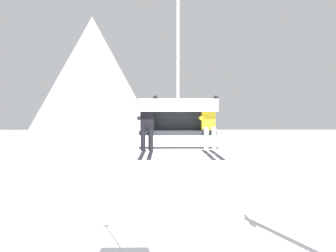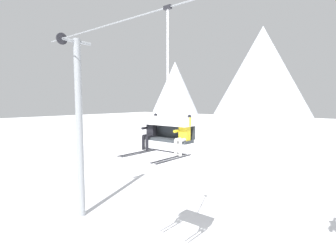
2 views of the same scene
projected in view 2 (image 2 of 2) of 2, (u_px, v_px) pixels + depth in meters
The scene contains 7 objects.
mountain_peak_west at pixel (175, 93), 73.12m from camera, with size 15.46×15.46×17.05m.
mountain_peak_central at pixel (261, 85), 40.17m from camera, with size 18.85×18.85×17.46m.
lift_tower_near at pixel (79, 125), 13.75m from camera, with size 0.36×1.88×9.51m.
lift_cable at pixel (172, 6), 8.38m from camera, with size 15.75×0.05×0.05m.
chairlift_chair at pixel (169, 122), 8.90m from camera, with size 1.86×0.74×4.75m.
skier_black at pixel (149, 132), 9.22m from camera, with size 0.48×1.70×1.34m.
skier_yellow at pixel (182, 135), 8.31m from camera, with size 0.48×1.70×1.34m.
Camera 2 is at (6.32, -7.59, 6.20)m, focal length 28.00 mm.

